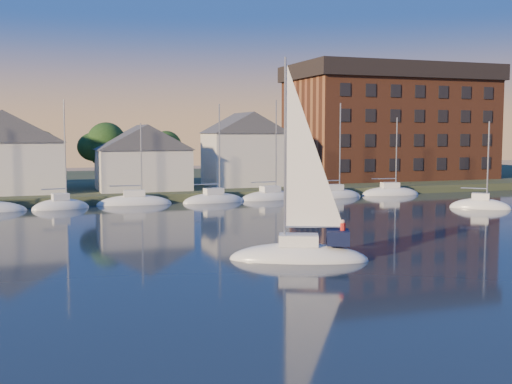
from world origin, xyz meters
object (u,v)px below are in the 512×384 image
clubhouse_east (244,148)px  hero_sailboat (301,251)px  condo_block (390,122)px  clubhouse_centre (143,157)px  clubhouse_west (5,151)px  drifting_sailboat_right (480,208)px

clubhouse_east → hero_sailboat: (-11.17, -44.85, -5.42)m
condo_block → hero_sailboat: bearing=-126.2°
clubhouse_centre → hero_sailboat: hero_sailboat is taller
clubhouse_west → drifting_sailboat_right: size_ratio=1.31×
condo_block → drifting_sailboat_right: 34.03m
condo_block → hero_sailboat: 63.61m
hero_sailboat → drifting_sailboat_right: (29.28, 19.15, -0.49)m
clubhouse_centre → clubhouse_east: (14.00, 2.00, 0.87)m
clubhouse_east → condo_block: size_ratio=0.34×
condo_block → clubhouse_centre: bearing=-168.8°
clubhouse_east → drifting_sailboat_right: 31.99m
clubhouse_west → clubhouse_east: (30.00, 1.00, 0.07)m
clubhouse_east → hero_sailboat: size_ratio=0.75×
drifting_sailboat_right → clubhouse_centre: bearing=-175.8°
clubhouse_west → condo_block: bearing=7.1°
clubhouse_west → clubhouse_centre: (16.00, -1.00, -0.80)m
condo_block → hero_sailboat: condo_block is taller
clubhouse_east → hero_sailboat: 46.54m
clubhouse_east → drifting_sailboat_right: (18.11, -25.70, -5.90)m
clubhouse_centre → hero_sailboat: bearing=-86.2°
clubhouse_west → hero_sailboat: 48.02m
drifting_sailboat_right → clubhouse_west: bearing=-166.5°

